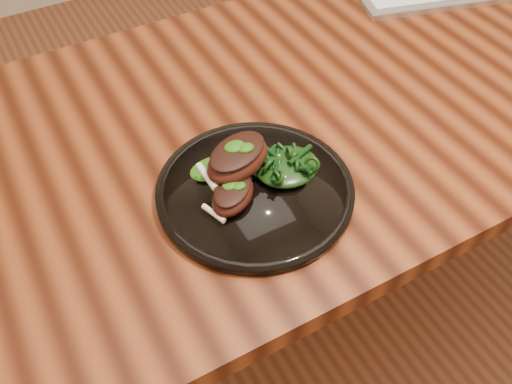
# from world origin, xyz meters

# --- Properties ---
(desk) EXTENTS (1.60, 0.80, 0.75)m
(desk) POSITION_xyz_m (0.00, 0.00, 0.67)
(desk) COLOR black
(desk) RESTS_ON ground
(plate) EXTENTS (0.32, 0.32, 0.02)m
(plate) POSITION_xyz_m (-0.33, -0.16, 0.76)
(plate) COLOR black
(plate) RESTS_ON desk
(lamb_chop_front) EXTENTS (0.11, 0.10, 0.04)m
(lamb_chop_front) POSITION_xyz_m (-0.37, -0.18, 0.79)
(lamb_chop_front) COLOR #3F140C
(lamb_chop_front) RESTS_ON plate
(lamb_chop_back) EXTENTS (0.14, 0.11, 0.05)m
(lamb_chop_back) POSITION_xyz_m (-0.34, -0.13, 0.81)
(lamb_chop_back) COLOR #3F140C
(lamb_chop_back) RESTS_ON plate
(herb_smear) EXTENTS (0.08, 0.05, 0.01)m
(herb_smear) POSITION_xyz_m (-0.36, -0.10, 0.77)
(herb_smear) COLOR #134507
(herb_smear) RESTS_ON plate
(greens_heap) EXTENTS (0.11, 0.10, 0.04)m
(greens_heap) POSITION_xyz_m (-0.26, -0.16, 0.79)
(greens_heap) COLOR black
(greens_heap) RESTS_ON plate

